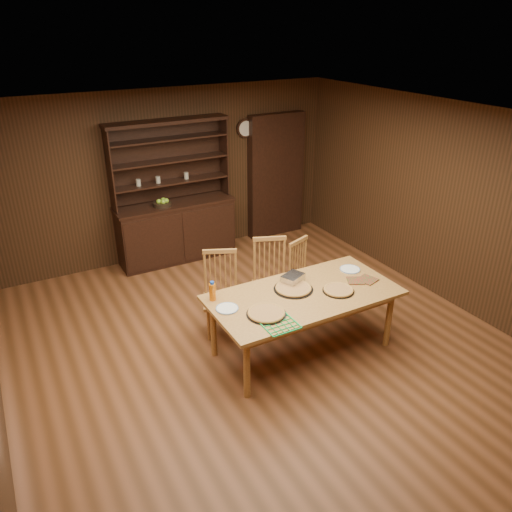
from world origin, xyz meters
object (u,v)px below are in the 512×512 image
chair_left (221,290)px  dining_table (304,299)px  chair_center (270,277)px  juice_bottle (212,291)px  china_hutch (176,223)px  chair_right (303,273)px

chair_left → dining_table: bearing=-29.8°
chair_center → juice_bottle: size_ratio=4.81×
china_hutch → juice_bottle: bearing=-101.9°
chair_left → china_hutch: bearing=107.5°
dining_table → chair_left: chair_left is taller
dining_table → juice_bottle: juice_bottle is taller
china_hutch → chair_center: 2.24m
chair_center → juice_bottle: 1.13m
chair_center → chair_right: chair_center is taller
china_hutch → chair_right: (0.90, -2.23, -0.09)m
dining_table → juice_bottle: size_ratio=9.48×
chair_right → juice_bottle: bearing=175.5°
juice_bottle → dining_table: bearing=-21.1°
dining_table → chair_right: chair_right is taller
chair_left → chair_center: (0.67, -0.02, 0.02)m
chair_right → dining_table: bearing=-144.5°
china_hutch → chair_right: china_hutch is taller
dining_table → chair_right: size_ratio=2.19×
chair_left → chair_center: size_ratio=0.97×
chair_left → chair_center: chair_center is taller
china_hutch → chair_center: size_ratio=2.04×
dining_table → juice_bottle: (-0.94, 0.36, 0.17)m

